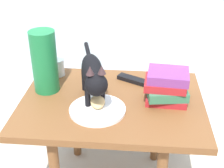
# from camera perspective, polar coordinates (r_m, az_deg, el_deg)

# --- Properties ---
(side_table) EXTENTS (0.80, 0.59, 0.52)m
(side_table) POSITION_cam_1_polar(r_m,az_deg,el_deg) (1.44, -0.00, -5.20)
(side_table) COLOR brown
(side_table) RESTS_ON ground
(plate) EXTENTS (0.23, 0.23, 0.01)m
(plate) POSITION_cam_1_polar(r_m,az_deg,el_deg) (1.33, -2.61, -4.62)
(plate) COLOR white
(plate) RESTS_ON side_table
(bread_roll) EXTENTS (0.07, 0.09, 0.05)m
(bread_roll) POSITION_cam_1_polar(r_m,az_deg,el_deg) (1.32, -2.58, -3.17)
(bread_roll) COLOR #E0BC7A
(bread_roll) RESTS_ON plate
(cat) EXTENTS (0.16, 0.47, 0.23)m
(cat) POSITION_cam_1_polar(r_m,az_deg,el_deg) (1.33, -3.44, 1.83)
(cat) COLOR black
(cat) RESTS_ON side_table
(book_stack) EXTENTS (0.19, 0.17, 0.14)m
(book_stack) POSITION_cam_1_polar(r_m,az_deg,el_deg) (1.38, 9.72, -0.44)
(book_stack) COLOR maroon
(book_stack) RESTS_ON side_table
(green_vase) EXTENTS (0.11, 0.11, 0.28)m
(green_vase) POSITION_cam_1_polar(r_m,az_deg,el_deg) (1.45, -11.99, 3.91)
(green_vase) COLOR #196B38
(green_vase) RESTS_ON side_table
(candle_jar) EXTENTS (0.07, 0.07, 0.08)m
(candle_jar) POSITION_cam_1_polar(r_m,az_deg,el_deg) (1.62, -9.74, 2.81)
(candle_jar) COLOR silver
(candle_jar) RESTS_ON side_table
(tv_remote) EXTENTS (0.15, 0.11, 0.02)m
(tv_remote) POSITION_cam_1_polar(r_m,az_deg,el_deg) (1.55, 3.67, 0.81)
(tv_remote) COLOR black
(tv_remote) RESTS_ON side_table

